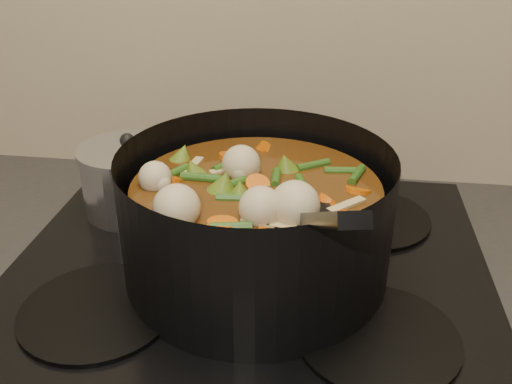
# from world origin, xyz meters

# --- Properties ---
(stovetop) EXTENTS (0.62, 0.54, 0.03)m
(stovetop) POSITION_xyz_m (0.00, 1.93, 0.92)
(stovetop) COLOR black
(stovetop) RESTS_ON counter
(stockpot) EXTENTS (0.33, 0.43, 0.24)m
(stockpot) POSITION_xyz_m (0.01, 1.91, 1.01)
(stockpot) COLOR black
(stockpot) RESTS_ON stovetop
(saucepan) EXTENTS (0.15, 0.15, 0.12)m
(saucepan) POSITION_xyz_m (-0.20, 2.05, 0.98)
(saucepan) COLOR silver
(saucepan) RESTS_ON stovetop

